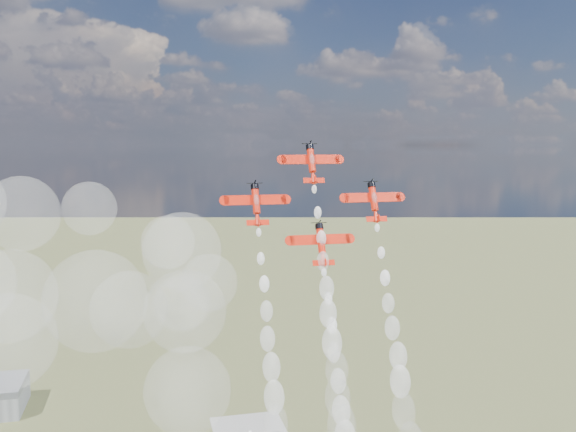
# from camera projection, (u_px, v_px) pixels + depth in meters

# --- Properties ---
(plane_lead) EXTENTS (12.72, 6.20, 8.52)m
(plane_lead) POSITION_uv_depth(u_px,v_px,m) (312.00, 162.00, 128.68)
(plane_lead) COLOR red
(plane_lead) RESTS_ON ground
(plane_left) EXTENTS (12.72, 6.20, 8.52)m
(plane_left) POSITION_uv_depth(u_px,v_px,m) (256.00, 203.00, 123.10)
(plane_left) COLOR red
(plane_left) RESTS_ON ground
(plane_right) EXTENTS (12.72, 6.20, 8.52)m
(plane_right) POSITION_uv_depth(u_px,v_px,m) (374.00, 201.00, 128.95)
(plane_right) COLOR red
(plane_right) RESTS_ON ground
(plane_slot) EXTENTS (12.72, 6.20, 8.52)m
(plane_slot) POSITION_uv_depth(u_px,v_px,m) (321.00, 243.00, 123.36)
(plane_slot) COLOR red
(plane_slot) RESTS_ON ground
(smoke_trail_lead) EXTENTS (5.18, 22.98, 45.60)m
(smoke_trail_lead) POSITION_uv_depth(u_px,v_px,m) (336.00, 373.00, 115.57)
(smoke_trail_lead) COLOR white
(smoke_trail_lead) RESTS_ON plane_lead
(smoke_trail_left) EXTENTS (5.18, 22.46, 45.50)m
(smoke_trail_left) POSITION_uv_depth(u_px,v_px,m) (275.00, 428.00, 110.26)
(smoke_trail_left) COLOR white
(smoke_trail_left) RESTS_ON plane_left
(smoke_trail_right) EXTENTS (5.62, 23.25, 46.50)m
(smoke_trail_right) POSITION_uv_depth(u_px,v_px,m) (405.00, 416.00, 115.84)
(smoke_trail_right) COLOR white
(smoke_trail_right) RESTS_ON plane_right
(drifted_smoke_cloud) EXTENTS (60.79, 35.67, 56.87)m
(drifted_smoke_cloud) POSITION_uv_depth(u_px,v_px,m) (90.00, 297.00, 122.61)
(drifted_smoke_cloud) COLOR white
(drifted_smoke_cloud) RESTS_ON ground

